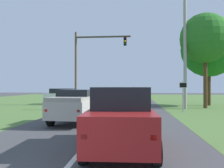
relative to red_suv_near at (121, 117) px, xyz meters
name	(u,v)px	position (x,y,z in m)	size (l,w,h in m)	color
ground_plane	(108,118)	(-1.24, 7.60, -1.04)	(120.00, 120.00, 0.00)	#424244
red_suv_near	(121,117)	(0.00, 0.00, 0.00)	(2.19, 4.88, 1.99)	maroon
pickup_truck_lead	(77,105)	(-2.79, 5.63, -0.08)	(2.38, 5.25, 1.84)	#B7B2A8
traffic_light	(89,58)	(-4.61, 18.67, 4.18)	(6.22, 0.40, 8.08)	brown
keep_moving_sign	(183,92)	(4.19, 11.57, 0.54)	(0.60, 0.09, 2.46)	gray
oak_tree_right	(209,49)	(8.24, 18.63, 4.88)	(5.81, 5.81, 8.84)	#4C351E
crossing_suv_far	(64,96)	(-7.53, 19.14, -0.11)	(4.55, 2.19, 1.78)	silver
utility_pole_right	(185,53)	(4.90, 14.30, 3.97)	(0.28, 0.28, 10.02)	#9E998E
extra_tree_1	(205,38)	(6.95, 15.40, 5.43)	(4.63, 4.63, 8.81)	#4C351E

